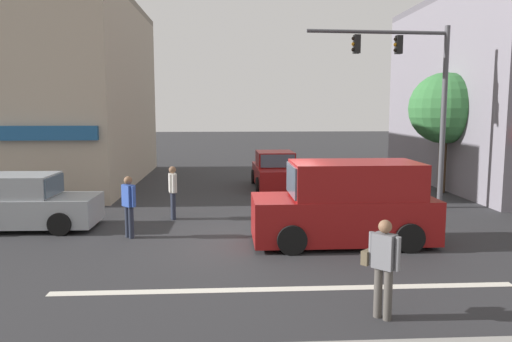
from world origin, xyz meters
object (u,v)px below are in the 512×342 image
(pedestrian_mid_crossing, at_px, (129,203))
(utility_pole_near_left, at_px, (54,91))
(van_approaching_near, at_px, (347,205))
(pedestrian_far_side, at_px, (173,189))
(pedestrian_foreground_with_bag, at_px, (383,263))
(sedan_crossing_leftbound, at_px, (24,204))
(traffic_light_mast, at_px, (417,87))
(sedan_crossing_center, at_px, (275,171))
(street_tree, at_px, (445,109))

(pedestrian_mid_crossing, bearing_deg, utility_pole_near_left, 125.24)
(van_approaching_near, distance_m, pedestrian_far_side, 5.65)
(utility_pole_near_left, distance_m, pedestrian_foreground_with_bag, 13.81)
(sedan_crossing_leftbound, relative_size, pedestrian_foreground_with_bag, 2.48)
(pedestrian_mid_crossing, xyz_separation_m, pedestrian_far_side, (0.93, 2.19, 0.00))
(utility_pole_near_left, relative_size, van_approaching_near, 1.69)
(traffic_light_mast, bearing_deg, sedan_crossing_center, 132.25)
(pedestrian_far_side, bearing_deg, sedan_crossing_leftbound, -166.77)
(traffic_light_mast, xyz_separation_m, sedan_crossing_center, (-4.34, 4.78, -3.46))
(street_tree, height_order, pedestrian_foreground_with_bag, street_tree)
(street_tree, bearing_deg, pedestrian_foreground_with_bag, -117.50)
(street_tree, relative_size, sedan_crossing_leftbound, 1.18)
(sedan_crossing_leftbound, distance_m, van_approaching_near, 9.14)
(street_tree, xyz_separation_m, pedestrian_mid_crossing, (-11.45, -6.60, -2.48))
(street_tree, xyz_separation_m, utility_pole_near_left, (-14.89, -1.72, 0.62))
(sedan_crossing_center, relative_size, pedestrian_foreground_with_bag, 2.48)
(sedan_crossing_leftbound, relative_size, sedan_crossing_center, 1.00)
(utility_pole_near_left, distance_m, pedestrian_mid_crossing, 6.73)
(pedestrian_far_side, bearing_deg, pedestrian_mid_crossing, -113.05)
(pedestrian_far_side, bearing_deg, street_tree, 22.75)
(traffic_light_mast, distance_m, pedestrian_far_side, 8.83)
(pedestrian_foreground_with_bag, xyz_separation_m, pedestrian_far_side, (-4.23, 7.66, -0.00))
(sedan_crossing_leftbound, relative_size, pedestrian_mid_crossing, 2.48)
(street_tree, relative_size, pedestrian_mid_crossing, 2.93)
(street_tree, relative_size, pedestrian_foreground_with_bag, 2.93)
(sedan_crossing_center, distance_m, pedestrian_far_side, 7.12)
(sedan_crossing_center, bearing_deg, pedestrian_far_side, -122.13)
(street_tree, distance_m, sedan_crossing_center, 7.44)
(street_tree, height_order, sedan_crossing_center, street_tree)
(sedan_crossing_leftbound, bearing_deg, pedestrian_foreground_with_bag, -38.56)
(sedan_crossing_center, xyz_separation_m, pedestrian_mid_crossing, (-4.72, -8.22, 0.24))
(utility_pole_near_left, relative_size, sedan_crossing_leftbound, 1.89)
(van_approaching_near, distance_m, sedan_crossing_center, 9.16)
(street_tree, xyz_separation_m, sedan_crossing_leftbound, (-14.67, -5.39, -2.72))
(sedan_crossing_leftbound, relative_size, pedestrian_far_side, 2.48)
(pedestrian_mid_crossing, bearing_deg, traffic_light_mast, 20.77)
(van_approaching_near, bearing_deg, sedan_crossing_center, 95.97)
(traffic_light_mast, height_order, pedestrian_far_side, traffic_light_mast)
(utility_pole_near_left, height_order, pedestrian_mid_crossing, utility_pole_near_left)
(utility_pole_near_left, bearing_deg, street_tree, 6.60)
(utility_pole_near_left, distance_m, van_approaching_near, 11.21)
(pedestrian_mid_crossing, relative_size, pedestrian_far_side, 1.00)
(utility_pole_near_left, relative_size, pedestrian_foreground_with_bag, 4.67)
(sedan_crossing_leftbound, height_order, sedan_crossing_center, same)
(van_approaching_near, xyz_separation_m, pedestrian_foreground_with_bag, (-0.50, -4.58, -0.05))
(traffic_light_mast, height_order, pedestrian_foreground_with_bag, traffic_light_mast)
(pedestrian_far_side, bearing_deg, pedestrian_foreground_with_bag, -61.07)
(van_approaching_near, bearing_deg, pedestrian_far_side, 146.97)
(van_approaching_near, bearing_deg, sedan_crossing_leftbound, 166.69)
(sedan_crossing_leftbound, distance_m, pedestrian_mid_crossing, 3.45)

